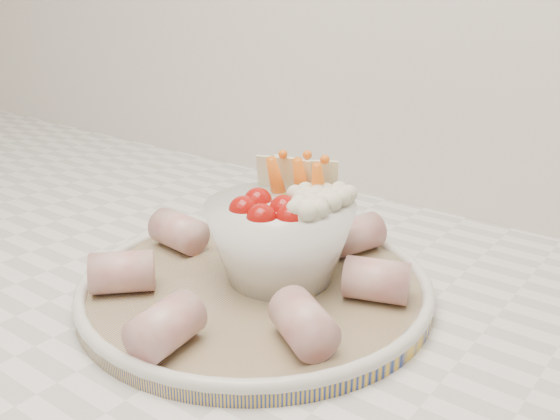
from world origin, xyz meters
The scene contains 3 objects.
serving_platter centered at (0.09, 1.44, 0.93)m, with size 0.33×0.33×0.02m.
veggie_bowl centered at (0.10, 1.46, 0.98)m, with size 0.14×0.14×0.11m.
cured_meat_rolls centered at (0.09, 1.44, 0.95)m, with size 0.28×0.30×0.04m.
Camera 1 is at (0.42, 1.04, 1.20)m, focal length 40.00 mm.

